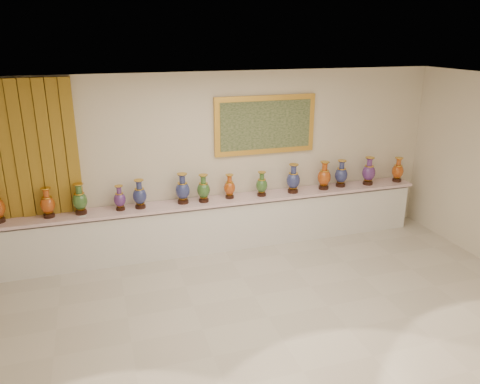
{
  "coord_description": "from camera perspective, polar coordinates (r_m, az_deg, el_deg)",
  "views": [
    {
      "loc": [
        -1.96,
        -4.98,
        3.57
      ],
      "look_at": [
        0.15,
        1.7,
        1.19
      ],
      "focal_mm": 35.0,
      "sensor_mm": 36.0,
      "label": 1
    }
  ],
  "objects": [
    {
      "name": "vase_5",
      "position": [
        7.75,
        -7.01,
        0.25
      ],
      "size": [
        0.29,
        0.29,
        0.51
      ],
      "rotation": [
        0.0,
        0.0,
        -0.25
      ],
      "color": "black",
      "rests_on": "counter"
    },
    {
      "name": "vase_8",
      "position": [
        8.06,
        2.66,
        0.85
      ],
      "size": [
        0.21,
        0.21,
        0.43
      ],
      "rotation": [
        0.0,
        0.0,
        -0.07
      ],
      "color": "black",
      "rests_on": "counter"
    },
    {
      "name": "room",
      "position": [
        7.69,
        -20.27,
        2.7
      ],
      "size": [
        8.0,
        8.0,
        8.0
      ],
      "color": "beige",
      "rests_on": "ground"
    },
    {
      "name": "vase_4",
      "position": [
        7.65,
        -12.13,
        -0.41
      ],
      "size": [
        0.24,
        0.24,
        0.47
      ],
      "rotation": [
        0.0,
        0.0,
        0.1
      ],
      "color": "black",
      "rests_on": "counter"
    },
    {
      "name": "vase_11",
      "position": [
        8.75,
        12.23,
        2.08
      ],
      "size": [
        0.27,
        0.27,
        0.49
      ],
      "rotation": [
        0.0,
        0.0,
        -0.2
      ],
      "color": "black",
      "rests_on": "counter"
    },
    {
      "name": "counter",
      "position": [
        8.14,
        -2.21,
        -3.91
      ],
      "size": [
        7.28,
        0.48,
        0.9
      ],
      "color": "white",
      "rests_on": "ground"
    },
    {
      "name": "vase_7",
      "position": [
        7.95,
        -1.28,
        0.55
      ],
      "size": [
        0.19,
        0.19,
        0.42
      ],
      "rotation": [
        0.0,
        0.0,
        0.0
      ],
      "color": "black",
      "rests_on": "counter"
    },
    {
      "name": "vase_2",
      "position": [
        7.65,
        -18.94,
        -0.97
      ],
      "size": [
        0.25,
        0.25,
        0.49
      ],
      "rotation": [
        0.0,
        0.0,
        0.11
      ],
      "color": "black",
      "rests_on": "counter"
    },
    {
      "name": "label_card",
      "position": [
        7.6,
        -18.6,
        -2.82
      ],
      "size": [
        0.1,
        0.06,
        0.0
      ],
      "primitive_type": "cube",
      "color": "white",
      "rests_on": "counter"
    },
    {
      "name": "vase_1",
      "position": [
        7.69,
        -22.4,
        -1.37
      ],
      "size": [
        0.28,
        0.28,
        0.47
      ],
      "rotation": [
        0.0,
        0.0,
        -0.35
      ],
      "color": "black",
      "rests_on": "counter"
    },
    {
      "name": "vase_9",
      "position": [
        8.27,
        6.51,
        1.48
      ],
      "size": [
        0.31,
        0.31,
        0.52
      ],
      "rotation": [
        0.0,
        0.0,
        -0.34
      ],
      "color": "black",
      "rests_on": "counter"
    },
    {
      "name": "vase_3",
      "position": [
        7.65,
        -14.46,
        -0.84
      ],
      "size": [
        0.24,
        0.24,
        0.41
      ],
      "rotation": [
        0.0,
        0.0,
        0.38
      ],
      "color": "black",
      "rests_on": "counter"
    },
    {
      "name": "vase_6",
      "position": [
        7.79,
        -4.47,
        0.29
      ],
      "size": [
        0.26,
        0.26,
        0.47
      ],
      "rotation": [
        0.0,
        0.0,
        -0.22
      ],
      "color": "black",
      "rests_on": "counter"
    },
    {
      "name": "vase_10",
      "position": [
        8.54,
        10.22,
        1.84
      ],
      "size": [
        0.29,
        0.29,
        0.51
      ],
      "rotation": [
        0.0,
        0.0,
        -0.29
      ],
      "color": "black",
      "rests_on": "counter"
    },
    {
      "name": "vase_13",
      "position": [
        9.34,
        18.68,
        2.47
      ],
      "size": [
        0.24,
        0.24,
        0.46
      ],
      "rotation": [
        0.0,
        0.0,
        0.11
      ],
      "color": "black",
      "rests_on": "counter"
    },
    {
      "name": "ground",
      "position": [
        6.43,
        3.41,
        -14.98
      ],
      "size": [
        8.0,
        8.0,
        0.0
      ],
      "primitive_type": "plane",
      "color": "beige",
      "rests_on": "ground"
    },
    {
      "name": "vase_12",
      "position": [
        8.99,
        15.42,
        2.33
      ],
      "size": [
        0.32,
        0.32,
        0.52
      ],
      "rotation": [
        0.0,
        0.0,
        -0.4
      ],
      "color": "black",
      "rests_on": "counter"
    }
  ]
}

